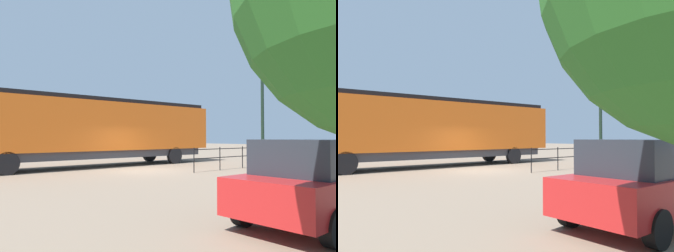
{
  "view_description": "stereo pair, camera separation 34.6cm",
  "coord_description": "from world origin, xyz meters",
  "views": [
    {
      "loc": [
        14.41,
        -10.67,
        1.77
      ],
      "look_at": [
        0.23,
        1.59,
        2.39
      ],
      "focal_mm": 36.0,
      "sensor_mm": 36.0,
      "label": 1
    },
    {
      "loc": [
        14.63,
        -10.4,
        1.77
      ],
      "look_at": [
        0.23,
        1.59,
        2.39
      ],
      "focal_mm": 36.0,
      "sensor_mm": 36.0,
      "label": 2
    }
  ],
  "objects": [
    {
      "name": "ground_plane",
      "position": [
        0.0,
        0.0,
        0.0
      ],
      "size": [
        120.0,
        120.0,
        0.0
      ],
      "primitive_type": "plane",
      "color": "#84705B"
    },
    {
      "name": "locomotive",
      "position": [
        -3.71,
        -0.32,
        2.29
      ],
      "size": [
        3.02,
        16.37,
        4.07
      ],
      "color": "orange",
      "rests_on": "ground_plane"
    },
    {
      "name": "lamp_post",
      "position": [
        4.36,
        4.56,
        4.3
      ],
      "size": [
        0.54,
        0.54,
        5.92
      ],
      "color": "black",
      "rests_on": "ground_plane"
    },
    {
      "name": "parked_car_red",
      "position": [
        11.16,
        -3.65,
        0.88
      ],
      "size": [
        1.97,
        4.52,
        1.73
      ],
      "color": "red",
      "rests_on": "ground_plane"
    },
    {
      "name": "platform_fence",
      "position": [
        2.55,
        7.21,
        0.81
      ],
      "size": [
        0.05,
        11.9,
        1.25
      ],
      "color": "black",
      "rests_on": "ground_plane"
    }
  ]
}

